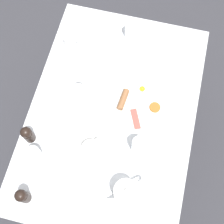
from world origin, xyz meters
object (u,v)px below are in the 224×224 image
(breakfast_plate, at_px, (138,104))
(fork_by_plate, at_px, (170,61))
(pepper_grinder, at_px, (28,134))
(knife_by_plate, at_px, (63,194))
(spoon_for_tea, at_px, (106,63))
(water_glass_short, at_px, (139,146))
(teapot_near, at_px, (65,89))
(teacup_with_saucer_left, at_px, (91,150))
(creamer_jug, at_px, (70,40))
(water_glass_tall, at_px, (35,155))
(wine_glass_spare, at_px, (131,31))
(teapot_far, at_px, (126,192))
(napkin_folded, at_px, (101,28))
(salt_grinder, at_px, (23,196))

(breakfast_plate, relative_size, fork_by_plate, 2.03)
(pepper_grinder, distance_m, knife_by_plate, 0.32)
(spoon_for_tea, bearing_deg, water_glass_short, -57.93)
(fork_by_plate, height_order, knife_by_plate, same)
(teapot_near, height_order, teacup_with_saucer_left, teapot_near)
(breakfast_plate, xyz_separation_m, pepper_grinder, (-0.46, -0.29, 0.05))
(teapot_near, bearing_deg, creamer_jug, -114.00)
(teapot_near, bearing_deg, pepper_grinder, 33.34)
(water_glass_tall, distance_m, wine_glass_spare, 0.81)
(teacup_with_saucer_left, bearing_deg, wine_glass_spare, 86.48)
(teacup_with_saucer_left, distance_m, fork_by_plate, 0.63)
(water_glass_short, bearing_deg, pepper_grinder, -172.10)
(teacup_with_saucer_left, relative_size, knife_by_plate, 0.85)
(breakfast_plate, relative_size, teapot_far, 1.95)
(teapot_near, xyz_separation_m, napkin_folded, (0.07, 0.42, -0.05))
(creamer_jug, height_order, pepper_grinder, pepper_grinder)
(teapot_far, relative_size, water_glass_tall, 1.66)
(fork_by_plate, bearing_deg, water_glass_tall, -128.31)
(water_glass_short, bearing_deg, napkin_folded, 118.81)
(creamer_jug, bearing_deg, wine_glass_spare, 22.24)
(water_glass_short, relative_size, pepper_grinder, 0.90)
(teacup_with_saucer_left, relative_size, creamer_jug, 1.71)
(water_glass_short, relative_size, salt_grinder, 0.90)
(teapot_near, bearing_deg, wine_glass_spare, -156.68)
(breakfast_plate, bearing_deg, wine_glass_spare, 107.50)
(napkin_folded, bearing_deg, teapot_far, -68.46)
(water_glass_short, relative_size, knife_by_plate, 0.63)
(wine_glass_spare, distance_m, knife_by_plate, 0.90)
(spoon_for_tea, bearing_deg, creamer_jug, 161.95)
(pepper_grinder, height_order, spoon_for_tea, pepper_grinder)
(water_glass_tall, relative_size, spoon_for_tea, 0.63)
(spoon_for_tea, bearing_deg, salt_grinder, -103.56)
(pepper_grinder, xyz_separation_m, knife_by_plate, (0.22, -0.21, -0.06))
(water_glass_tall, bearing_deg, teapot_near, 83.50)
(wine_glass_spare, height_order, knife_by_plate, wine_glass_spare)
(teapot_near, height_order, salt_grinder, teapot_near)
(teapot_far, bearing_deg, teacup_with_saucer_left, -85.05)
(water_glass_short, height_order, pepper_grinder, pepper_grinder)
(napkin_folded, bearing_deg, breakfast_plate, -53.62)
(breakfast_plate, relative_size, pepper_grinder, 2.60)
(teapot_far, distance_m, teacup_with_saucer_left, 0.25)
(water_glass_short, relative_size, creamer_jug, 1.27)
(teapot_near, xyz_separation_m, teacup_with_saucer_left, (0.20, -0.26, -0.03))
(wine_glass_spare, distance_m, fork_by_plate, 0.26)
(teacup_with_saucer_left, distance_m, napkin_folded, 0.69)
(salt_grinder, bearing_deg, creamer_jug, 92.52)
(knife_by_plate, bearing_deg, teapot_far, 13.88)
(water_glass_short, height_order, knife_by_plate, water_glass_short)
(breakfast_plate, bearing_deg, spoon_for_tea, 137.69)
(teapot_near, relative_size, salt_grinder, 1.43)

